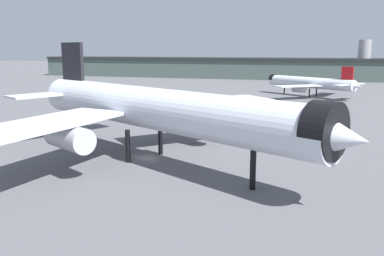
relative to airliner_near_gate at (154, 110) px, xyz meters
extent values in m
plane|color=#56565B|center=(-2.10, 1.05, -8.37)|extent=(900.00, 900.00, 0.00)
cylinder|color=silver|center=(0.35, -0.16, 0.15)|extent=(56.09, 30.21, 6.55)
cone|color=silver|center=(27.04, -12.29, 0.15)|extent=(9.21, 8.82, 6.42)
cone|color=silver|center=(-26.34, 11.97, 0.15)|extent=(10.32, 9.18, 6.22)
cylinder|color=black|center=(25.85, -11.74, 0.64)|extent=(5.42, 7.24, 6.61)
cube|color=silver|center=(3.03, 16.71, -0.67)|extent=(24.73, 25.80, 0.52)
cylinder|color=#B7BAC1|center=(3.00, 13.24, -2.83)|extent=(8.96, 6.67, 3.60)
cube|color=silver|center=(-10.59, -13.27, -0.67)|extent=(12.28, 27.27, 0.52)
cylinder|color=#B7BAC1|center=(-8.00, -10.97, -2.83)|extent=(8.96, 6.67, 3.60)
cube|color=black|center=(-22.07, 10.03, 5.38)|extent=(6.68, 3.51, 10.47)
cube|color=silver|center=(-20.28, 16.81, 0.80)|extent=(9.17, 11.79, 0.39)
cube|color=silver|center=(-26.00, 4.22, 0.80)|extent=(9.17, 11.79, 0.39)
cylinder|color=black|center=(17.43, -7.92, -5.75)|extent=(0.79, 0.79, 5.24)
cylinder|color=black|center=(-0.90, 4.18, -5.75)|extent=(0.79, 0.79, 5.24)
cylinder|color=black|center=(-3.74, -2.07, -5.75)|extent=(0.79, 0.79, 5.24)
cylinder|color=silver|center=(16.91, 101.38, -3.07)|extent=(33.25, 23.77, 4.07)
cone|color=silver|center=(1.40, 111.56, -3.07)|extent=(5.94, 5.80, 3.99)
cone|color=silver|center=(32.42, 91.20, -3.07)|extent=(6.55, 6.14, 3.87)
cylinder|color=black|center=(2.08, 111.11, -2.76)|extent=(3.79, 4.45, 4.12)
cube|color=silver|center=(13.61, 91.13, -3.58)|extent=(16.74, 15.08, 0.33)
cylinder|color=#B7BAC1|center=(13.96, 93.29, -4.92)|extent=(5.57, 4.72, 2.24)
cube|color=silver|center=(25.00, 108.49, -3.58)|extent=(10.13, 17.67, 0.33)
cylinder|color=#B7BAC1|center=(23.16, 107.30, -4.92)|extent=(5.57, 4.72, 2.24)
cube|color=red|center=(29.94, 92.83, 0.19)|extent=(3.95, 2.78, 6.52)
cube|color=silver|center=(28.17, 88.78, -2.66)|extent=(6.46, 7.42, 0.24)
cube|color=silver|center=(32.95, 96.07, -2.66)|extent=(6.46, 7.42, 0.24)
cylinder|color=black|center=(6.98, 107.90, -6.74)|extent=(0.49, 0.49, 3.26)
cylinder|color=black|center=(17.29, 98.58, -6.74)|extent=(0.49, 0.49, 3.26)
cylinder|color=black|center=(19.63, 102.15, -6.74)|extent=(0.49, 0.49, 3.26)
cube|color=#475651|center=(-41.17, 186.67, -2.64)|extent=(239.50, 30.00, 11.45)
cube|color=#232628|center=(-41.17, 186.67, 3.68)|extent=(239.58, 31.88, 1.20)
cylinder|color=#939399|center=(40.00, 190.51, 3.06)|extent=(6.75, 6.75, 22.84)
camera|label=1|loc=(26.85, -57.10, 9.36)|focal=37.77mm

